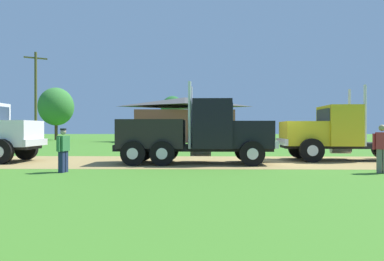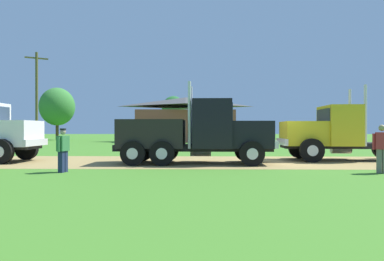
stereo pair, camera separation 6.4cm
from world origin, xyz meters
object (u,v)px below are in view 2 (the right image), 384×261
object	(u,v)px
truck_near_left	(338,135)
shed_building	(186,120)
visitor_walking_mid	(63,149)
visitor_by_barrel	(382,147)
truck_foreground_white	(195,134)
utility_pole_near	(37,96)

from	to	relation	value
truck_near_left	shed_building	world-z (taller)	shed_building
visitor_walking_mid	visitor_by_barrel	bearing A→B (deg)	-0.19
truck_foreground_white	utility_pole_near	bearing A→B (deg)	130.85
truck_near_left	utility_pole_near	bearing A→B (deg)	143.75
truck_foreground_white	truck_near_left	xyz separation A→B (m)	(7.15, 1.67, -0.07)
truck_foreground_white	truck_near_left	distance (m)	7.34
truck_near_left	visitor_walking_mid	xyz separation A→B (m)	(-11.91, -5.06, -0.43)
truck_foreground_white	shed_building	size ratio (longest dim) A/B	0.56
truck_near_left	visitor_by_barrel	distance (m)	5.13
visitor_walking_mid	utility_pole_near	xyz separation A→B (m)	(-11.56, 22.28, 4.10)
shed_building	utility_pole_near	bearing A→B (deg)	-146.30
shed_building	visitor_by_barrel	bearing A→B (deg)	-75.57
truck_foreground_white	visitor_walking_mid	bearing A→B (deg)	-144.52
truck_near_left	visitor_by_barrel	size ratio (longest dim) A/B	4.60
truck_foreground_white	visitor_walking_mid	size ratio (longest dim) A/B	4.53
visitor_walking_mid	shed_building	size ratio (longest dim) A/B	0.12
truck_foreground_white	truck_near_left	world-z (taller)	truck_near_left
truck_near_left	visitor_walking_mid	bearing A→B (deg)	-156.99
visitor_walking_mid	truck_foreground_white	bearing A→B (deg)	35.48
visitor_walking_mid	visitor_by_barrel	size ratio (longest dim) A/B	0.92
truck_near_left	visitor_by_barrel	world-z (taller)	truck_near_left
truck_near_left	visitor_walking_mid	size ratio (longest dim) A/B	4.98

